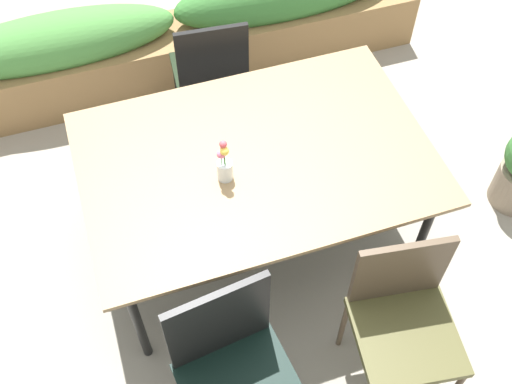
# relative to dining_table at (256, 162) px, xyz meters

# --- Properties ---
(ground_plane) EXTENTS (12.00, 12.00, 0.00)m
(ground_plane) POSITION_rel_dining_table_xyz_m (0.03, -0.04, -0.72)
(ground_plane) COLOR gray
(dining_table) EXTENTS (1.72, 1.17, 0.77)m
(dining_table) POSITION_rel_dining_table_xyz_m (0.00, 0.00, 0.00)
(dining_table) COLOR #8C704C
(dining_table) RESTS_ON ground
(chair_far_side) EXTENTS (0.47, 0.47, 0.95)m
(chair_far_side) POSITION_rel_dining_table_xyz_m (0.01, 0.90, -0.18)
(chair_far_side) COLOR black
(chair_far_side) RESTS_ON ground
(chair_near_right) EXTENTS (0.52, 0.52, 0.91)m
(chair_near_right) POSITION_rel_dining_table_xyz_m (0.40, -0.91, -0.19)
(chair_near_right) COLOR #484624
(chair_near_right) RESTS_ON ground
(chair_near_left) EXTENTS (0.54, 0.54, 0.95)m
(chair_near_left) POSITION_rel_dining_table_xyz_m (-0.40, -0.90, -0.19)
(chair_near_left) COLOR black
(chair_near_left) RESTS_ON ground
(flower_vase) EXTENTS (0.07, 0.07, 0.26)m
(flower_vase) POSITION_rel_dining_table_xyz_m (-0.18, -0.08, 0.15)
(flower_vase) COLOR silver
(flower_vase) RESTS_ON dining_table
(planter_box) EXTENTS (3.47, 0.44, 0.72)m
(planter_box) POSITION_rel_dining_table_xyz_m (-0.05, 1.53, -0.39)
(planter_box) COLOR olive
(planter_box) RESTS_ON ground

